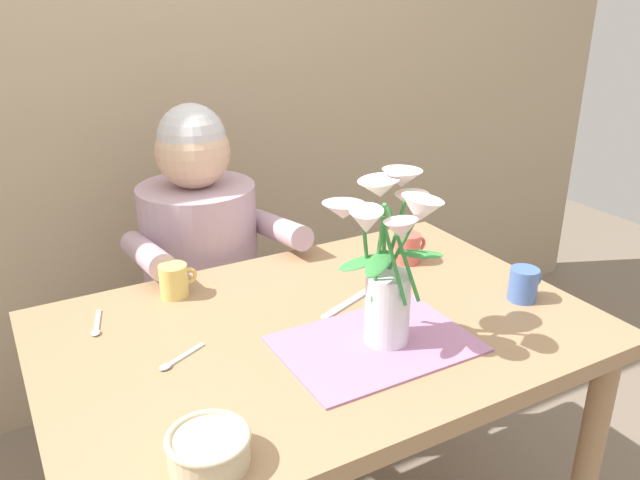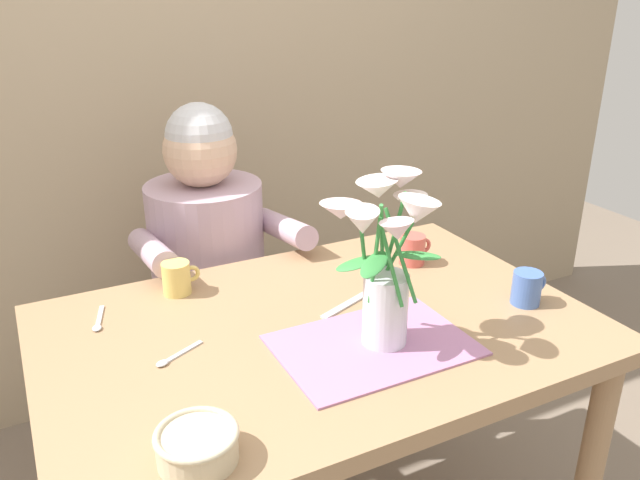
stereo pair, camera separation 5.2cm
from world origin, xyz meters
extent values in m
cube|color=tan|center=(0.00, 1.05, 1.25)|extent=(4.00, 0.10, 2.50)
cube|color=#9E7A56|center=(0.00, 0.00, 0.72)|extent=(1.20, 0.80, 0.04)
cylinder|color=#9E7A56|center=(-0.54, 0.34, 0.35)|extent=(0.06, 0.06, 0.70)
cylinder|color=#9E7A56|center=(0.54, 0.34, 0.35)|extent=(0.06, 0.06, 0.70)
cylinder|color=#4C4C56|center=(-0.06, 0.62, 0.20)|extent=(0.30, 0.30, 0.40)
cylinder|color=#BC9EB2|center=(-0.06, 0.62, 0.65)|extent=(0.34, 0.34, 0.50)
sphere|color=#DBB293|center=(-0.06, 0.62, 1.00)|extent=(0.21, 0.21, 0.21)
sphere|color=silver|center=(-0.06, 0.62, 1.04)|extent=(0.19, 0.19, 0.19)
cylinder|color=#BC9EB2|center=(-0.25, 0.48, 0.78)|extent=(0.07, 0.33, 0.12)
cylinder|color=#BC9EB2|center=(0.13, 0.48, 0.78)|extent=(0.07, 0.33, 0.12)
cube|color=#B275A3|center=(0.06, -0.13, 0.74)|extent=(0.40, 0.28, 0.00)
cylinder|color=silver|center=(0.09, -0.13, 0.82)|extent=(0.09, 0.09, 0.16)
cylinder|color=#388E42|center=(0.11, -0.12, 0.94)|extent=(0.06, 0.06, 0.18)
cone|color=white|center=(0.14, -0.11, 1.04)|extent=(0.07, 0.07, 0.03)
sphere|color=#E5D14C|center=(0.14, -0.11, 1.04)|extent=(0.02, 0.02, 0.02)
cylinder|color=#388E42|center=(0.11, -0.11, 0.97)|extent=(0.01, 0.08, 0.22)
cone|color=silver|center=(0.13, -0.09, 1.08)|extent=(0.09, 0.08, 0.04)
sphere|color=#E5D14C|center=(0.13, -0.09, 1.09)|extent=(0.02, 0.02, 0.02)
cylinder|color=#388E42|center=(0.09, -0.11, 0.96)|extent=(0.07, 0.08, 0.20)
cone|color=white|center=(0.08, -0.09, 1.07)|extent=(0.11, 0.11, 0.05)
sphere|color=#E5D14C|center=(0.08, -0.09, 1.07)|extent=(0.02, 0.02, 0.02)
cylinder|color=#388E42|center=(0.05, -0.10, 0.94)|extent=(0.04, 0.02, 0.18)
cone|color=silver|center=(0.01, -0.08, 1.03)|extent=(0.12, 0.12, 0.04)
sphere|color=#E5D14C|center=(0.01, -0.08, 1.04)|extent=(0.02, 0.02, 0.02)
cylinder|color=#388E42|center=(0.05, -0.14, 0.94)|extent=(0.02, 0.01, 0.18)
cone|color=white|center=(0.01, -0.15, 1.03)|extent=(0.10, 0.10, 0.06)
sphere|color=#E5D14C|center=(0.01, -0.15, 1.04)|extent=(0.02, 0.02, 0.02)
cylinder|color=#388E42|center=(0.07, -0.16, 0.94)|extent=(0.03, 0.06, 0.17)
cone|color=silver|center=(0.06, -0.20, 1.02)|extent=(0.09, 0.09, 0.04)
sphere|color=#E5D14C|center=(0.06, -0.20, 1.03)|extent=(0.02, 0.02, 0.02)
cylinder|color=#388E42|center=(0.10, -0.16, 0.95)|extent=(0.04, 0.07, 0.19)
cone|color=white|center=(0.11, -0.19, 1.05)|extent=(0.11, 0.11, 0.06)
sphere|color=#E5D14C|center=(0.11, -0.19, 1.05)|extent=(0.02, 0.02, 0.02)
ellipsoid|color=#388E42|center=(0.03, -0.10, 0.92)|extent=(0.09, 0.08, 0.04)
ellipsoid|color=#388E42|center=(0.03, -0.16, 0.95)|extent=(0.10, 0.08, 0.04)
ellipsoid|color=#388E42|center=(0.13, -0.17, 0.95)|extent=(0.09, 0.09, 0.01)
cylinder|color=beige|center=(-0.37, -0.29, 0.77)|extent=(0.13, 0.13, 0.05)
torus|color=beige|center=(-0.37, -0.29, 0.79)|extent=(0.14, 0.14, 0.01)
cube|color=silver|center=(0.11, 0.05, 0.74)|extent=(0.18, 0.09, 0.00)
cylinder|color=#476BB7|center=(0.48, -0.13, 0.78)|extent=(0.07, 0.07, 0.08)
torus|color=#476BB7|center=(0.51, -0.13, 0.78)|extent=(0.04, 0.01, 0.04)
cylinder|color=#E5C666|center=(-0.24, 0.29, 0.78)|extent=(0.07, 0.07, 0.08)
torus|color=#E5C666|center=(-0.20, 0.29, 0.78)|extent=(0.04, 0.01, 0.04)
cylinder|color=#CC564C|center=(0.37, 0.18, 0.78)|extent=(0.07, 0.07, 0.08)
torus|color=#CC564C|center=(0.41, 0.18, 0.78)|extent=(0.04, 0.01, 0.04)
cube|color=silver|center=(-0.30, 0.03, 0.74)|extent=(0.09, 0.05, 0.00)
ellipsoid|color=silver|center=(-0.35, 0.00, 0.74)|extent=(0.03, 0.03, 0.01)
cube|color=silver|center=(-0.43, 0.25, 0.74)|extent=(0.04, 0.10, 0.00)
ellipsoid|color=silver|center=(-0.44, 0.20, 0.74)|extent=(0.03, 0.03, 0.01)
camera|label=1|loc=(-0.60, -1.08, 1.46)|focal=35.78mm
camera|label=2|loc=(-0.56, -1.10, 1.46)|focal=35.78mm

